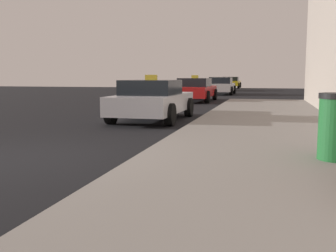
{
  "coord_description": "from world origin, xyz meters",
  "views": [
    {
      "loc": [
        4.0,
        -5.85,
        1.4
      ],
      "look_at": [
        2.57,
        -0.2,
        0.66
      ],
      "focal_mm": 42.33,
      "sensor_mm": 36.0,
      "label": 1
    }
  ],
  "objects_px": {
    "car_silver": "(153,100)",
    "car_white": "(221,86)",
    "car_red": "(195,89)",
    "car_green": "(219,84)",
    "car_yellow": "(231,82)"
  },
  "relations": [
    {
      "from": "car_yellow",
      "to": "car_white",
      "type": "bearing_deg",
      "value": -87.55
    },
    {
      "from": "car_green",
      "to": "car_yellow",
      "type": "height_order",
      "value": "same"
    },
    {
      "from": "car_red",
      "to": "car_green",
      "type": "xyz_separation_m",
      "value": [
        -0.7,
        16.53,
        -0.0
      ]
    },
    {
      "from": "car_white",
      "to": "car_green",
      "type": "height_order",
      "value": "same"
    },
    {
      "from": "car_red",
      "to": "car_yellow",
      "type": "bearing_deg",
      "value": 90.51
    },
    {
      "from": "car_silver",
      "to": "car_green",
      "type": "bearing_deg",
      "value": 92.31
    },
    {
      "from": "car_red",
      "to": "car_green",
      "type": "distance_m",
      "value": 16.54
    },
    {
      "from": "car_silver",
      "to": "car_green",
      "type": "height_order",
      "value": "car_silver"
    },
    {
      "from": "car_silver",
      "to": "car_red",
      "type": "distance_m",
      "value": 9.53
    },
    {
      "from": "car_red",
      "to": "car_green",
      "type": "height_order",
      "value": "car_red"
    },
    {
      "from": "car_silver",
      "to": "car_green",
      "type": "xyz_separation_m",
      "value": [
        -1.05,
        26.05,
        0.0
      ]
    },
    {
      "from": "car_red",
      "to": "car_yellow",
      "type": "xyz_separation_m",
      "value": [
        -0.21,
        24.03,
        -0.0
      ]
    },
    {
      "from": "car_silver",
      "to": "car_yellow",
      "type": "height_order",
      "value": "car_silver"
    },
    {
      "from": "car_silver",
      "to": "car_yellow",
      "type": "bearing_deg",
      "value": 90.96
    },
    {
      "from": "car_silver",
      "to": "car_white",
      "type": "height_order",
      "value": "car_silver"
    }
  ]
}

